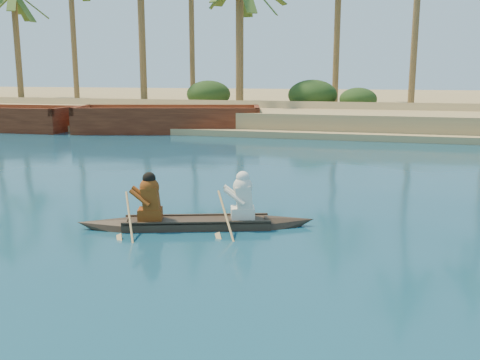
% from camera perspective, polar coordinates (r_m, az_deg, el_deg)
% --- Properties ---
extents(ground, '(160.00, 160.00, 0.00)m').
position_cam_1_polar(ground, '(8.36, -2.51, -14.06)').
color(ground, '#0B2947').
rests_on(ground, ground).
extents(sandy_embankment, '(150.00, 51.00, 1.50)m').
position_cam_1_polar(sandy_embankment, '(54.20, 13.07, 7.79)').
color(sandy_embankment, tan).
rests_on(sandy_embankment, ground).
extents(palm_grove, '(110.00, 14.00, 16.00)m').
position_cam_1_polar(palm_grove, '(42.47, 12.77, 17.01)').
color(palm_grove, '#385A1F').
rests_on(palm_grove, ground).
extents(shrub_cluster, '(100.00, 6.00, 2.40)m').
position_cam_1_polar(shrub_cluster, '(38.82, 12.06, 7.55)').
color(shrub_cluster, '#1E3714').
rests_on(shrub_cluster, ground).
extents(canoe, '(5.55, 2.47, 1.54)m').
position_cam_1_polar(canoe, '(12.64, -4.64, -3.78)').
color(canoe, '#33281C').
rests_on(canoe, ground).
extents(barge_mid, '(11.79, 6.51, 1.87)m').
position_cam_1_polar(barge_mid, '(33.70, -7.59, 6.23)').
color(barge_mid, maroon).
rests_on(barge_mid, ground).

